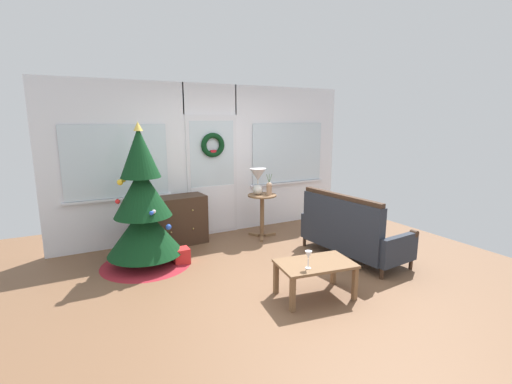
{
  "coord_description": "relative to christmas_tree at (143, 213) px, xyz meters",
  "views": [
    {
      "loc": [
        -2.23,
        -3.74,
        1.97
      ],
      "look_at": [
        0.05,
        0.55,
        1.0
      ],
      "focal_mm": 25.51,
      "sensor_mm": 36.0,
      "label": 1
    }
  ],
  "objects": [
    {
      "name": "gift_box",
      "position": [
        0.44,
        -0.19,
        -0.62
      ],
      "size": [
        0.22,
        0.2,
        0.22
      ],
      "primitive_type": "cube",
      "color": "red",
      "rests_on": "ground"
    },
    {
      "name": "christmas_tree",
      "position": [
        0.0,
        0.0,
        0.0
      ],
      "size": [
        1.22,
        1.22,
        1.95
      ],
      "color": "#4C331E",
      "rests_on": "ground"
    },
    {
      "name": "table_lamp",
      "position": [
        1.93,
        0.33,
        0.29
      ],
      "size": [
        0.28,
        0.28,
        0.44
      ],
      "color": "silver",
      "rests_on": "side_table"
    },
    {
      "name": "coffee_table",
      "position": [
        1.49,
        -1.84,
        -0.39
      ],
      "size": [
        0.91,
        0.64,
        0.41
      ],
      "color": "brown",
      "rests_on": "ground"
    },
    {
      "name": "back_wall_with_door",
      "position": [
        1.35,
        0.92,
        0.55
      ],
      "size": [
        5.2,
        0.19,
        2.55
      ],
      "color": "white",
      "rests_on": "ground"
    },
    {
      "name": "side_table",
      "position": [
        1.99,
        0.29,
        -0.21
      ],
      "size": [
        0.5,
        0.48,
        0.74
      ],
      "color": "brown",
      "rests_on": "ground"
    },
    {
      "name": "settee_sofa",
      "position": [
        2.64,
        -1.12,
        -0.36
      ],
      "size": [
        0.85,
        1.65,
        0.96
      ],
      "color": "#3D281C",
      "rests_on": "ground"
    },
    {
      "name": "wine_glass",
      "position": [
        1.33,
        -1.93,
        -0.18
      ],
      "size": [
        0.08,
        0.08,
        0.2
      ],
      "color": "silver",
      "rests_on": "coffee_table"
    },
    {
      "name": "flower_vase",
      "position": [
        2.09,
        0.23,
        0.12
      ],
      "size": [
        0.11,
        0.1,
        0.35
      ],
      "color": "tan",
      "rests_on": "side_table"
    },
    {
      "name": "dresser_cabinet",
      "position": [
        0.63,
        0.63,
        -0.34
      ],
      "size": [
        0.93,
        0.49,
        0.78
      ],
      "color": "#3D281C",
      "rests_on": "ground"
    },
    {
      "name": "ground_plane",
      "position": [
        1.35,
        -1.16,
        -0.73
      ],
      "size": [
        6.76,
        6.76,
        0.0
      ],
      "primitive_type": "plane",
      "color": "brown"
    }
  ]
}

